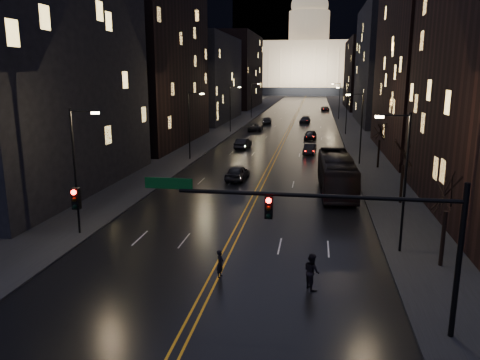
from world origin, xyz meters
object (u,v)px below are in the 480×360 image
at_px(oncoming_car_a, 237,173).
at_px(oncoming_car_b, 243,144).
at_px(bus, 336,173).
at_px(receding_car_a, 310,149).
at_px(pedestrian_a, 220,264).
at_px(traffic_signal, 325,221).
at_px(pedestrian_b, 312,271).

height_order(oncoming_car_a, oncoming_car_b, oncoming_car_a).
relative_size(bus, oncoming_car_b, 2.71).
bearing_deg(bus, receding_car_a, 95.48).
height_order(oncoming_car_a, pedestrian_a, oncoming_car_a).
bearing_deg(oncoming_car_b, bus, 123.29).
height_order(bus, pedestrian_a, bus).
bearing_deg(receding_car_a, traffic_signal, -83.40).
relative_size(receding_car_a, pedestrian_b, 2.24).
relative_size(oncoming_car_a, oncoming_car_b, 1.00).
distance_m(receding_car_a, pedestrian_a, 42.81).
distance_m(bus, receding_car_a, 21.73).
bearing_deg(oncoming_car_a, pedestrian_a, 102.07).
distance_m(oncoming_car_b, pedestrian_a, 46.32).
distance_m(traffic_signal, pedestrian_a, 8.41).
distance_m(traffic_signal, bus, 25.97).
relative_size(pedestrian_a, pedestrian_b, 0.82).
xyz_separation_m(bus, pedestrian_a, (-7.19, -21.08, -1.00)).
bearing_deg(pedestrian_a, traffic_signal, -122.28).
height_order(pedestrian_a, pedestrian_b, pedestrian_b).
bearing_deg(bus, pedestrian_a, -110.94).
xyz_separation_m(oncoming_car_a, pedestrian_b, (8.22, -25.19, 0.17)).
xyz_separation_m(oncoming_car_a, oncoming_car_b, (-2.71, 21.40, -0.03)).
bearing_deg(pedestrian_a, oncoming_car_a, 14.72).
bearing_deg(oncoming_car_b, traffic_signal, 108.35).
xyz_separation_m(oncoming_car_a, receding_car_a, (7.44, 18.03, -0.09)).
distance_m(oncoming_car_b, pedestrian_b, 47.85).
bearing_deg(bus, oncoming_car_b, 115.52).
relative_size(oncoming_car_b, pedestrian_b, 2.42).
height_order(bus, oncoming_car_b, bus).
height_order(traffic_signal, oncoming_car_b, traffic_signal).
distance_m(oncoming_car_a, oncoming_car_b, 21.57).
xyz_separation_m(receding_car_a, pedestrian_a, (-4.33, -42.59, 0.08)).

